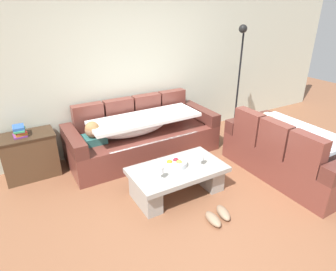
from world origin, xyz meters
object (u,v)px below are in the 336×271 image
(coffee_table, at_px, (177,177))
(book_stack_on_cabinet, at_px, (20,131))
(wine_glass_near_left, at_px, (161,170))
(wine_glass_near_right, at_px, (201,157))
(side_cabinet, at_px, (30,155))
(couch_along_wall, at_px, (141,136))
(floor_lamp, at_px, (239,74))
(open_magazine, at_px, (195,157))
(pair_of_shoes, at_px, (218,216))
(fruit_bowl, at_px, (176,163))
(couch_near_window, at_px, (289,153))

(coffee_table, height_order, book_stack_on_cabinet, book_stack_on_cabinet)
(wine_glass_near_left, bearing_deg, coffee_table, 20.28)
(wine_glass_near_right, bearing_deg, coffee_table, 162.11)
(coffee_table, bearing_deg, side_cabinet, 137.86)
(couch_along_wall, distance_m, floor_lamp, 2.11)
(wine_glass_near_right, height_order, open_magazine, wine_glass_near_right)
(side_cabinet, bearing_deg, pair_of_shoes, -50.78)
(side_cabinet, height_order, pair_of_shoes, side_cabinet)
(fruit_bowl, distance_m, open_magazine, 0.35)
(couch_near_window, xyz_separation_m, open_magazine, (-1.27, 0.49, 0.05))
(wine_glass_near_right, xyz_separation_m, floor_lamp, (1.72, 1.26, 0.62))
(pair_of_shoes, bearing_deg, open_magazine, 74.81)
(pair_of_shoes, bearing_deg, fruit_bowl, 100.64)
(couch_along_wall, xyz_separation_m, open_magazine, (0.30, -1.08, 0.05))
(couch_near_window, distance_m, fruit_bowl, 1.68)
(floor_lamp, distance_m, pair_of_shoes, 2.83)
(fruit_bowl, height_order, book_stack_on_cabinet, book_stack_on_cabinet)
(couch_near_window, relative_size, open_magazine, 6.38)
(wine_glass_near_left, distance_m, pair_of_shoes, 0.84)
(couch_along_wall, height_order, book_stack_on_cabinet, couch_along_wall)
(couch_along_wall, bearing_deg, wine_glass_near_left, -105.37)
(fruit_bowl, xyz_separation_m, side_cabinet, (-1.56, 1.36, -0.10))
(side_cabinet, bearing_deg, wine_glass_near_right, -39.12)
(fruit_bowl, distance_m, side_cabinet, 2.08)
(fruit_bowl, bearing_deg, coffee_table, -94.53)
(open_magazine, xyz_separation_m, pair_of_shoes, (-0.21, -0.78, -0.34))
(side_cabinet, bearing_deg, coffee_table, -42.14)
(wine_glass_near_left, bearing_deg, couch_near_window, -8.06)
(floor_lamp, bearing_deg, open_magazine, -147.56)
(side_cabinet, distance_m, floor_lamp, 3.67)
(couch_near_window, bearing_deg, coffee_table, 76.68)
(wine_glass_near_left, height_order, side_cabinet, side_cabinet)
(fruit_bowl, height_order, open_magazine, fruit_bowl)
(side_cabinet, xyz_separation_m, book_stack_on_cabinet, (-0.06, 0.00, 0.39))
(couch_along_wall, relative_size, wine_glass_near_right, 14.19)
(open_magazine, relative_size, pair_of_shoes, 0.84)
(couch_along_wall, height_order, open_magazine, couch_along_wall)
(coffee_table, height_order, side_cabinet, side_cabinet)
(fruit_bowl, height_order, pair_of_shoes, fruit_bowl)
(couch_near_window, relative_size, fruit_bowl, 6.38)
(fruit_bowl, bearing_deg, couch_along_wall, 87.44)
(floor_lamp, bearing_deg, pair_of_shoes, -135.58)
(side_cabinet, bearing_deg, wine_glass_near_left, -50.44)
(coffee_table, distance_m, open_magazine, 0.40)
(couch_near_window, xyz_separation_m, wine_glass_near_right, (-1.33, 0.29, 0.16))
(fruit_bowl, relative_size, wine_glass_near_right, 1.69)
(book_stack_on_cabinet, height_order, floor_lamp, floor_lamp)
(wine_glass_near_left, bearing_deg, couch_along_wall, 74.63)
(couch_along_wall, distance_m, side_cabinet, 1.63)
(coffee_table, xyz_separation_m, book_stack_on_cabinet, (-1.62, 1.41, 0.47))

